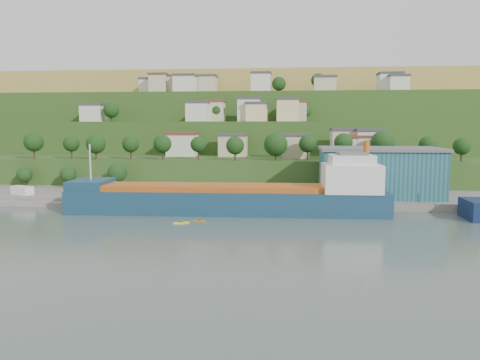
# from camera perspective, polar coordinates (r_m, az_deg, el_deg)

# --- Properties ---
(ground) EXTENTS (500.00, 500.00, 0.00)m
(ground) POSITION_cam_1_polar(r_m,az_deg,el_deg) (101.16, -3.26, -5.01)
(ground) COLOR #4A5951
(ground) RESTS_ON ground
(quay) EXTENTS (220.00, 26.00, 4.00)m
(quay) POSITION_cam_1_polar(r_m,az_deg,el_deg) (127.61, 7.63, -2.63)
(quay) COLOR slate
(quay) RESTS_ON ground
(pebble_beach) EXTENTS (40.00, 18.00, 2.40)m
(pebble_beach) POSITION_cam_1_polar(r_m,az_deg,el_deg) (140.52, -24.54, -2.33)
(pebble_beach) COLOR slate
(pebble_beach) RESTS_ON ground
(hillside) EXTENTS (360.00, 210.47, 96.00)m
(hillside) POSITION_cam_1_polar(r_m,az_deg,el_deg) (267.82, 2.32, 2.24)
(hillside) COLOR #284719
(hillside) RESTS_ON ground
(cargo_ship_near) EXTENTS (74.86, 13.67, 19.17)m
(cargo_ship_near) POSITION_cam_1_polar(r_m,az_deg,el_deg) (109.98, -0.39, -2.44)
(cargo_ship_near) COLOR #143B4E
(cargo_ship_near) RESTS_ON ground
(warehouse) EXTENTS (31.14, 19.23, 12.80)m
(warehouse) POSITION_cam_1_polar(r_m,az_deg,el_deg) (127.98, 16.57, 0.98)
(warehouse) COLOR #1D4858
(warehouse) RESTS_ON quay
(caravan) EXTENTS (7.06, 5.20, 3.04)m
(caravan) POSITION_cam_1_polar(r_m,az_deg,el_deg) (138.89, -25.02, -1.31)
(caravan) COLOR white
(caravan) RESTS_ON pebble_beach
(dinghy) EXTENTS (3.89, 2.51, 0.73)m
(dinghy) POSITION_cam_1_polar(r_m,az_deg,el_deg) (132.15, -18.79, -1.93)
(dinghy) COLOR silver
(dinghy) RESTS_ON pebble_beach
(kayak_orange) EXTENTS (2.93, 1.33, 0.73)m
(kayak_orange) POSITION_cam_1_polar(r_m,az_deg,el_deg) (101.06, -5.00, -4.91)
(kayak_orange) COLOR #C97111
(kayak_orange) RESTS_ON ground
(kayak_yellow) EXTENTS (3.42, 2.00, 0.87)m
(kayak_yellow) POSITION_cam_1_polar(r_m,az_deg,el_deg) (99.28, -7.20, -5.12)
(kayak_yellow) COLOR yellow
(kayak_yellow) RESTS_ON ground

